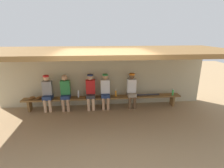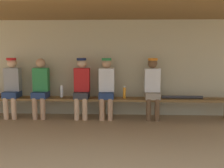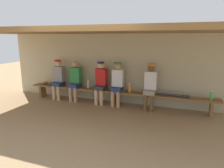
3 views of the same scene
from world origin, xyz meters
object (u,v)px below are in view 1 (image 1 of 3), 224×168
at_px(bench, 104,99).
at_px(water_bottle_clear, 78,94).
at_px(player_in_white, 105,90).
at_px(water_bottle_blue, 173,92).
at_px(player_in_red, 91,90).
at_px(baseball_glove_tan, 39,98).
at_px(water_bottle_green, 116,93).
at_px(player_near_post, 132,89).
at_px(player_with_sunglasses, 47,91).
at_px(baseball_glove_dark_brown, 32,98).
at_px(baseball_bat, 148,95).
at_px(player_middle, 65,91).

xyz_separation_m(bench, water_bottle_clear, (-0.94, 0.04, 0.21)).
xyz_separation_m(player_in_white, water_bottle_clear, (-1.02, 0.04, -0.15)).
bearing_deg(water_bottle_blue, player_in_red, 179.07).
bearing_deg(player_in_red, baseball_glove_tan, -179.96).
distance_m(bench, water_bottle_green, 0.51).
bearing_deg(bench, player_in_white, 2.81).
relative_size(player_in_red, water_bottle_clear, 4.83).
xyz_separation_m(player_in_white, water_bottle_blue, (2.64, -0.05, -0.17)).
xyz_separation_m(water_bottle_clear, baseball_glove_tan, (-1.43, -0.04, -0.09)).
height_order(player_in_white, player_near_post, same).
relative_size(player_in_white, player_with_sunglasses, 1.00).
relative_size(baseball_glove_dark_brown, baseball_bat, 0.27).
distance_m(player_in_red, water_bottle_blue, 3.20).
distance_m(player_with_sunglasses, baseball_glove_dark_brown, 0.63).
bearing_deg(player_middle, water_bottle_clear, 4.84).
height_order(water_bottle_green, water_bottle_clear, water_bottle_clear).
relative_size(player_near_post, baseball_glove_tan, 5.60).
xyz_separation_m(player_in_red, player_near_post, (1.56, 0.00, 0.00)).
xyz_separation_m(water_bottle_clear, baseball_glove_dark_brown, (-1.69, -0.02, -0.09)).
bearing_deg(player_in_white, water_bottle_green, -1.41).
height_order(water_bottle_clear, water_bottle_blue, water_bottle_clear).
bearing_deg(player_with_sunglasses, player_near_post, 0.00).
relative_size(player_in_red, baseball_bat, 1.51).
height_order(player_in_red, baseball_glove_dark_brown, player_in_red).
distance_m(player_in_red, water_bottle_clear, 0.49).
bearing_deg(water_bottle_clear, baseball_glove_dark_brown, -179.19).
bearing_deg(water_bottle_blue, water_bottle_clear, 178.58).
bearing_deg(player_in_white, player_near_post, 0.00).
distance_m(water_bottle_clear, water_bottle_blue, 3.66).
relative_size(water_bottle_blue, baseball_bat, 0.27).
bearing_deg(player_in_white, player_middle, -179.98).
distance_m(player_near_post, water_bottle_clear, 2.03).
distance_m(bench, baseball_bat, 1.74).
relative_size(player_in_red, player_with_sunglasses, 1.00).
relative_size(bench, water_bottle_green, 22.32).
distance_m(player_in_white, baseball_glove_dark_brown, 2.72).
bearing_deg(player_in_red, player_with_sunglasses, 180.00).
bearing_deg(baseball_glove_tan, player_middle, -51.80).
distance_m(water_bottle_blue, baseball_glove_dark_brown, 5.35).
bearing_deg(player_middle, bench, -0.13).
height_order(player_near_post, baseball_bat, player_near_post).
bearing_deg(water_bottle_green, baseball_bat, 0.28).
xyz_separation_m(player_with_sunglasses, player_middle, (0.65, -0.00, -0.02)).
bearing_deg(baseball_bat, water_bottle_green, -179.41).
distance_m(player_in_white, water_bottle_clear, 1.03).
distance_m(bench, player_with_sunglasses, 2.09).
bearing_deg(water_bottle_blue, baseball_glove_tan, 179.43).
distance_m(player_near_post, baseball_glove_dark_brown, 3.73).
bearing_deg(player_near_post, water_bottle_blue, -1.82).
bearing_deg(water_bottle_green, bench, 179.25).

